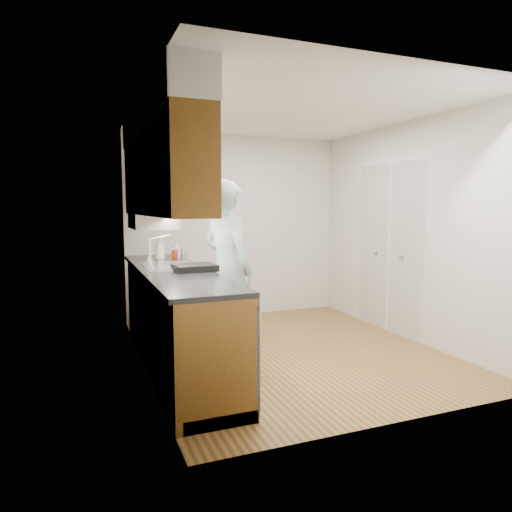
{
  "coord_description": "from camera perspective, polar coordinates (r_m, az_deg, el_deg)",
  "views": [
    {
      "loc": [
        -2.06,
        -4.26,
        1.53
      ],
      "look_at": [
        -0.28,
        0.25,
        1.0
      ],
      "focal_mm": 32.0,
      "sensor_mm": 36.0,
      "label": 1
    }
  ],
  "objects": [
    {
      "name": "floor_mat",
      "position": [
        4.8,
        -3.51,
        -12.31
      ],
      "size": [
        0.68,
        0.93,
        0.02
      ],
      "primitive_type": "cube",
      "rotation": [
        0.0,
        0.0,
        -0.24
      ],
      "color": "slate",
      "rests_on": "floor"
    },
    {
      "name": "upper_cabinets",
      "position": [
        4.39,
        -12.13,
        11.54
      ],
      "size": [
        0.47,
        2.8,
        1.21
      ],
      "color": "brown",
      "rests_on": "wall_left"
    },
    {
      "name": "steel_can",
      "position": [
        5.13,
        -9.0,
        0.19
      ],
      "size": [
        0.07,
        0.07,
        0.12
      ],
      "primitive_type": "cylinder",
      "rotation": [
        0.0,
        0.0,
        0.14
      ],
      "color": "#A5A5AA",
      "rests_on": "counter"
    },
    {
      "name": "wall_right",
      "position": [
        5.56,
        18.35,
        2.99
      ],
      "size": [
        0.02,
        3.5,
        2.5
      ],
      "primitive_type": "cube",
      "color": "silver",
      "rests_on": "floor"
    },
    {
      "name": "wall_left",
      "position": [
        4.31,
        -14.03,
        2.29
      ],
      "size": [
        0.02,
        3.5,
        2.5
      ],
      "primitive_type": "cube",
      "color": "silver",
      "rests_on": "floor"
    },
    {
      "name": "soda_can",
      "position": [
        5.12,
        -10.13,
        0.12
      ],
      "size": [
        0.08,
        0.08,
        0.11
      ],
      "primitive_type": "cylinder",
      "rotation": [
        0.0,
        0.0,
        0.26
      ],
      "color": "#A92E1D",
      "rests_on": "counter"
    },
    {
      "name": "floor",
      "position": [
        4.97,
        4.15,
        -11.73
      ],
      "size": [
        3.5,
        3.5,
        0.0
      ],
      "primitive_type": "plane",
      "color": "olive",
      "rests_on": "ground"
    },
    {
      "name": "ceiling",
      "position": [
        4.83,
        4.39,
        17.76
      ],
      "size": [
        3.5,
        3.5,
        0.0
      ],
      "primitive_type": "plane",
      "rotation": [
        3.14,
        0.0,
        0.0
      ],
      "color": "white",
      "rests_on": "wall_left"
    },
    {
      "name": "person",
      "position": [
        4.58,
        -3.6,
        -0.14
      ],
      "size": [
        0.71,
        0.84,
        2.02
      ],
      "primitive_type": "imported",
      "rotation": [
        0.0,
        0.0,
        1.95
      ],
      "color": "#9BBBBD",
      "rests_on": "floor_mat"
    },
    {
      "name": "soap_bottle_a",
      "position": [
        5.1,
        -11.95,
        1.05
      ],
      "size": [
        0.14,
        0.14,
        0.29
      ],
      "primitive_type": "imported",
      "rotation": [
        0.0,
        0.0,
        0.26
      ],
      "color": "silver",
      "rests_on": "counter"
    },
    {
      "name": "soap_bottle_b",
      "position": [
        5.29,
        -10.01,
        0.84
      ],
      "size": [
        0.11,
        0.11,
        0.21
      ],
      "primitive_type": "imported",
      "rotation": [
        0.0,
        0.0,
        -0.22
      ],
      "color": "silver",
      "rests_on": "counter"
    },
    {
      "name": "dish_rack",
      "position": [
        4.24,
        -7.69,
        -1.44
      ],
      "size": [
        0.39,
        0.33,
        0.06
      ],
      "primitive_type": "cube",
      "rotation": [
        0.0,
        0.0,
        0.05
      ],
      "color": "black",
      "rests_on": "counter"
    },
    {
      "name": "counter",
      "position": [
        4.47,
        -9.92,
        -7.36
      ],
      "size": [
        0.64,
        2.8,
        1.3
      ],
      "color": "brown",
      "rests_on": "floor"
    },
    {
      "name": "closet_door",
      "position": [
        5.8,
        16.29,
        0.95
      ],
      "size": [
        0.02,
        1.22,
        2.05
      ],
      "primitive_type": "cube",
      "color": "silver",
      "rests_on": "wall_right"
    },
    {
      "name": "wall_back",
      "position": [
        6.36,
        -2.6,
        3.66
      ],
      "size": [
        3.0,
        0.02,
        2.5
      ],
      "primitive_type": "cube",
      "color": "silver",
      "rests_on": "floor"
    }
  ]
}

